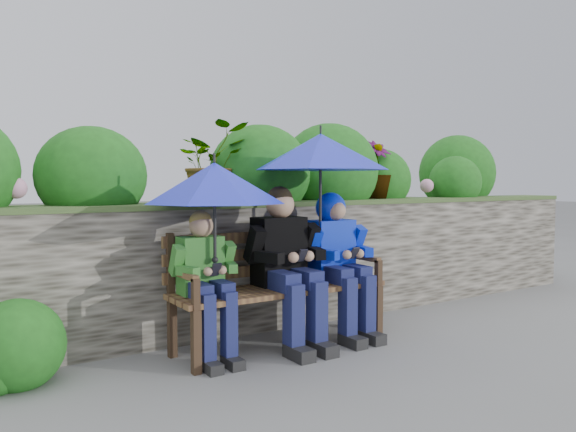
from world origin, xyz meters
TOP-DOWN VIEW (x-y plane):
  - ground at (0.00, 0.00)m, footprint 60.00×60.00m
  - garden_backdrop at (-0.01, 1.60)m, footprint 8.00×2.87m
  - park_bench at (-0.03, 0.23)m, footprint 1.60×0.47m
  - boy_left at (-0.61, 0.16)m, footprint 0.43×0.50m
  - boy_middle at (0.02, 0.15)m, footprint 0.55×0.64m
  - boy_right at (0.50, 0.16)m, footprint 0.51×0.62m
  - umbrella_left at (-0.56, 0.13)m, footprint 0.95×0.95m
  - umbrella_right at (0.34, 0.18)m, footprint 1.01×1.01m

SIDE VIEW (x-z plane):
  - ground at x=0.00m, z-range 0.00..0.00m
  - park_bench at x=-0.03m, z-range 0.06..0.90m
  - boy_left at x=-0.61m, z-range 0.07..1.07m
  - garden_backdrop at x=-0.01m, z-range -0.26..1.51m
  - boy_middle at x=0.02m, z-range 0.05..1.21m
  - boy_right at x=0.50m, z-range 0.10..1.21m
  - umbrella_left at x=-0.56m, z-range 0.82..1.55m
  - umbrella_right at x=0.34m, z-range 0.95..1.88m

